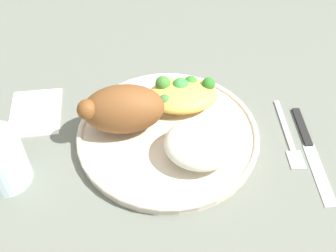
{
  "coord_description": "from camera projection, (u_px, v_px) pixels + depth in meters",
  "views": [
    {
      "loc": [
        0.05,
        0.42,
        0.48
      ],
      "look_at": [
        0.0,
        0.0,
        0.03
      ],
      "focal_mm": 44.6,
      "sensor_mm": 36.0,
      "label": 1
    }
  ],
  "objects": [
    {
      "name": "napkin",
      "position": [
        35.0,
        112.0,
        0.68
      ],
      "size": [
        0.08,
        0.11,
        0.0
      ],
      "primitive_type": "cube",
      "rotation": [
        0.0,
        0.0,
        0.02
      ],
      "color": "white",
      "rests_on": "ground_plane"
    },
    {
      "name": "roasted_chicken",
      "position": [
        122.0,
        109.0,
        0.61
      ],
      "size": [
        0.13,
        0.07,
        0.07
      ],
      "color": "brown",
      "rests_on": "plate"
    },
    {
      "name": "water_glass",
      "position": [
        0.0,
        160.0,
        0.56
      ],
      "size": [
        0.07,
        0.07,
        0.08
      ],
      "primitive_type": "cylinder",
      "color": "silver",
      "rests_on": "ground_plane"
    },
    {
      "name": "fork",
      "position": [
        289.0,
        137.0,
        0.64
      ],
      "size": [
        0.02,
        0.14,
        0.01
      ],
      "color": "silver",
      "rests_on": "ground_plane"
    },
    {
      "name": "plate",
      "position": [
        168.0,
        134.0,
        0.64
      ],
      "size": [
        0.28,
        0.28,
        0.02
      ],
      "color": "beige",
      "rests_on": "ground_plane"
    },
    {
      "name": "ground_plane",
      "position": [
        168.0,
        139.0,
        0.64
      ],
      "size": [
        2.0,
        2.0,
        0.0
      ],
      "primitive_type": "plane",
      "color": "slate"
    },
    {
      "name": "rice_pile",
      "position": [
        202.0,
        143.0,
        0.58
      ],
      "size": [
        0.1,
        0.09,
        0.05
      ],
      "primitive_type": "ellipsoid",
      "color": "silver",
      "rests_on": "plate"
    },
    {
      "name": "mac_cheese_with_broccoli",
      "position": [
        182.0,
        94.0,
        0.66
      ],
      "size": [
        0.11,
        0.08,
        0.04
      ],
      "color": "#ECB64D",
      "rests_on": "plate"
    },
    {
      "name": "knife",
      "position": [
        308.0,
        143.0,
        0.63
      ],
      "size": [
        0.03,
        0.19,
        0.01
      ],
      "color": "black",
      "rests_on": "ground_plane"
    }
  ]
}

